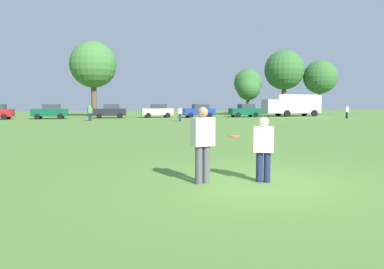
{
  "coord_description": "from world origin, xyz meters",
  "views": [
    {
      "loc": [
        -3.83,
        -7.76,
        1.85
      ],
      "look_at": [
        -1.04,
        2.28,
        0.97
      ],
      "focal_mm": 33.81,
      "sensor_mm": 36.0,
      "label": 1
    }
  ],
  "objects_px": {
    "frisbee": "(234,136)",
    "parked_car_mid_right": "(157,111)",
    "parked_car_center": "(110,111)",
    "bystander_sideline_watcher": "(90,112)",
    "parked_car_mid_left": "(50,111)",
    "player_defender": "(264,146)",
    "box_truck": "(292,104)",
    "parked_car_near_right": "(199,111)",
    "bystander_far_jogger": "(180,113)",
    "parked_car_far_right": "(245,110)",
    "bystander_field_marshal": "(347,111)",
    "traffic_cone": "(202,138)",
    "player_thrower": "(203,141)"
  },
  "relations": [
    {
      "from": "parked_car_far_right",
      "to": "bystander_sideline_watcher",
      "type": "bearing_deg",
      "value": -163.84
    },
    {
      "from": "traffic_cone",
      "to": "bystander_far_jogger",
      "type": "height_order",
      "value": "bystander_far_jogger"
    },
    {
      "from": "parked_car_near_right",
      "to": "bystander_sideline_watcher",
      "type": "bearing_deg",
      "value": -156.53
    },
    {
      "from": "parked_car_mid_left",
      "to": "parked_car_near_right",
      "type": "xyz_separation_m",
      "value": [
        18.91,
        -0.86,
        0.0
      ]
    },
    {
      "from": "parked_car_mid_left",
      "to": "parked_car_center",
      "type": "height_order",
      "value": "same"
    },
    {
      "from": "parked_car_mid_right",
      "to": "player_defender",
      "type": "bearing_deg",
      "value": -96.63
    },
    {
      "from": "traffic_cone",
      "to": "bystander_field_marshal",
      "type": "relative_size",
      "value": 0.3
    },
    {
      "from": "player_thrower",
      "to": "bystander_far_jogger",
      "type": "height_order",
      "value": "player_thrower"
    },
    {
      "from": "player_defender",
      "to": "frisbee",
      "type": "bearing_deg",
      "value": 149.93
    },
    {
      "from": "frisbee",
      "to": "parked_car_near_right",
      "type": "bearing_deg",
      "value": 74.56
    },
    {
      "from": "traffic_cone",
      "to": "bystander_field_marshal",
      "type": "distance_m",
      "value": 34.42
    },
    {
      "from": "parked_car_far_right",
      "to": "parked_car_mid_left",
      "type": "bearing_deg",
      "value": 177.82
    },
    {
      "from": "parked_car_mid_right",
      "to": "parked_car_far_right",
      "type": "relative_size",
      "value": 1.0
    },
    {
      "from": "parked_car_mid_right",
      "to": "bystander_field_marshal",
      "type": "relative_size",
      "value": 2.68
    },
    {
      "from": "bystander_sideline_watcher",
      "to": "box_truck",
      "type": "bearing_deg",
      "value": 13.77
    },
    {
      "from": "traffic_cone",
      "to": "box_truck",
      "type": "xyz_separation_m",
      "value": [
        23.65,
        31.25,
        1.52
      ]
    },
    {
      "from": "box_truck",
      "to": "bystander_field_marshal",
      "type": "height_order",
      "value": "box_truck"
    },
    {
      "from": "parked_car_mid_left",
      "to": "bystander_sideline_watcher",
      "type": "bearing_deg",
      "value": -55.92
    },
    {
      "from": "parked_car_far_right",
      "to": "bystander_field_marshal",
      "type": "relative_size",
      "value": 2.68
    },
    {
      "from": "player_defender",
      "to": "parked_car_center",
      "type": "xyz_separation_m",
      "value": [
        -1.59,
        40.52,
        0.06
      ]
    },
    {
      "from": "traffic_cone",
      "to": "parked_car_center",
      "type": "xyz_separation_m",
      "value": [
        -2.8,
        31.71,
        0.69
      ]
    },
    {
      "from": "player_defender",
      "to": "parked_car_mid_right",
      "type": "distance_m",
      "value": 41.16
    },
    {
      "from": "player_defender",
      "to": "parked_car_mid_left",
      "type": "relative_size",
      "value": 0.36
    },
    {
      "from": "traffic_cone",
      "to": "parked_car_mid_left",
      "type": "bearing_deg",
      "value": 107.8
    },
    {
      "from": "parked_car_center",
      "to": "bystander_field_marshal",
      "type": "xyz_separation_m",
      "value": [
        28.92,
        -9.31,
        -0.03
      ]
    },
    {
      "from": "bystander_sideline_watcher",
      "to": "bystander_far_jogger",
      "type": "bearing_deg",
      "value": -20.94
    },
    {
      "from": "player_defender",
      "to": "bystander_field_marshal",
      "type": "bearing_deg",
      "value": 48.8
    },
    {
      "from": "parked_car_mid_left",
      "to": "parked_car_near_right",
      "type": "relative_size",
      "value": 1.0
    },
    {
      "from": "parked_car_far_right",
      "to": "bystander_far_jogger",
      "type": "relative_size",
      "value": 2.69
    },
    {
      "from": "parked_car_center",
      "to": "bystander_far_jogger",
      "type": "distance_m",
      "value": 12.95
    },
    {
      "from": "player_defender",
      "to": "bystander_field_marshal",
      "type": "xyz_separation_m",
      "value": [
        27.33,
        31.21,
        0.03
      ]
    },
    {
      "from": "parked_car_mid_left",
      "to": "frisbee",
      "type": "bearing_deg",
      "value": -78.31
    },
    {
      "from": "bystander_field_marshal",
      "to": "player_defender",
      "type": "bearing_deg",
      "value": -131.2
    },
    {
      "from": "frisbee",
      "to": "parked_car_mid_left",
      "type": "xyz_separation_m",
      "value": [
        -8.2,
        39.63,
        -0.16
      ]
    },
    {
      "from": "player_thrower",
      "to": "bystander_sideline_watcher",
      "type": "height_order",
      "value": "player_thrower"
    },
    {
      "from": "frisbee",
      "to": "parked_car_mid_right",
      "type": "bearing_deg",
      "value": 82.47
    },
    {
      "from": "frisbee",
      "to": "bystander_field_marshal",
      "type": "relative_size",
      "value": 0.17
    },
    {
      "from": "frisbee",
      "to": "player_thrower",
      "type": "bearing_deg",
      "value": -172.76
    },
    {
      "from": "player_defender",
      "to": "parked_car_center",
      "type": "relative_size",
      "value": 0.36
    },
    {
      "from": "player_defender",
      "to": "parked_car_near_right",
      "type": "bearing_deg",
      "value": 75.51
    },
    {
      "from": "player_thrower",
      "to": "traffic_cone",
      "type": "distance_m",
      "value": 8.99
    },
    {
      "from": "parked_car_near_right",
      "to": "box_truck",
      "type": "distance_m",
      "value": 14.79
    },
    {
      "from": "frisbee",
      "to": "box_truck",
      "type": "xyz_separation_m",
      "value": [
        25.45,
        39.7,
        0.67
      ]
    },
    {
      "from": "frisbee",
      "to": "traffic_cone",
      "type": "height_order",
      "value": "frisbee"
    },
    {
      "from": "bystander_far_jogger",
      "to": "bystander_field_marshal",
      "type": "height_order",
      "value": "bystander_field_marshal"
    },
    {
      "from": "traffic_cone",
      "to": "box_truck",
      "type": "relative_size",
      "value": 0.06
    },
    {
      "from": "player_defender",
      "to": "parked_car_center",
      "type": "bearing_deg",
      "value": 92.25
    },
    {
      "from": "parked_car_mid_right",
      "to": "bystander_far_jogger",
      "type": "relative_size",
      "value": 2.69
    },
    {
      "from": "parked_car_center",
      "to": "bystander_sideline_watcher",
      "type": "bearing_deg",
      "value": -108.11
    },
    {
      "from": "frisbee",
      "to": "parked_car_center",
      "type": "height_order",
      "value": "parked_car_center"
    }
  ]
}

